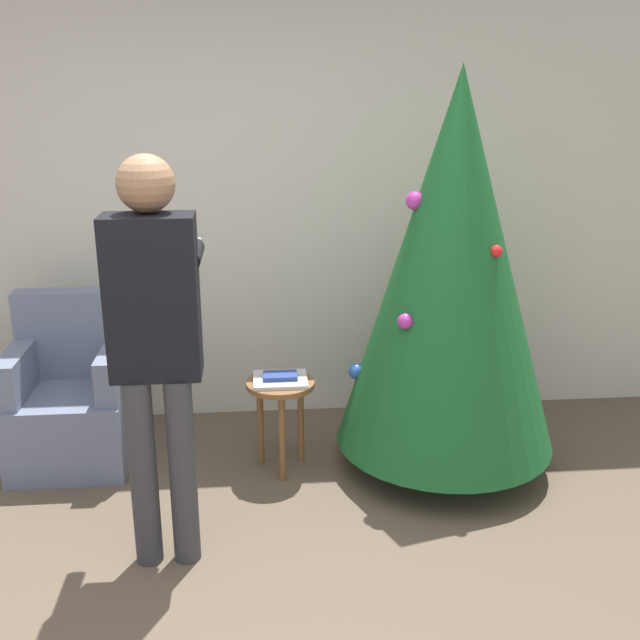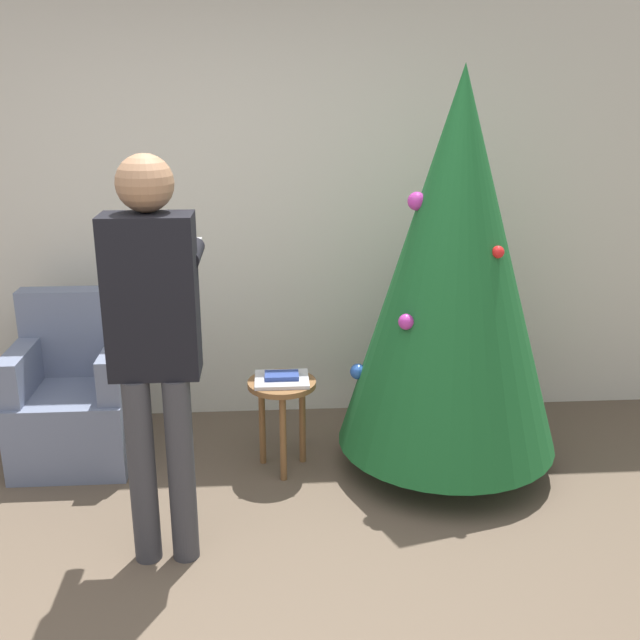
% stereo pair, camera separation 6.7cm
% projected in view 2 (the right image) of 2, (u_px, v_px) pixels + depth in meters
% --- Properties ---
extents(wall_back, '(8.00, 0.06, 2.70)m').
position_uv_depth(wall_back, '(231.00, 205.00, 4.52)').
color(wall_back, beige).
rests_on(wall_back, ground_plane).
extents(christmas_tree, '(1.18, 1.18, 2.16)m').
position_uv_depth(christmas_tree, '(454.00, 266.00, 3.86)').
color(christmas_tree, brown).
rests_on(christmas_tree, ground_plane).
extents(armchair, '(0.63, 0.62, 0.94)m').
position_uv_depth(armchair, '(76.00, 399.00, 4.24)').
color(armchair, slate).
rests_on(armchair, ground_plane).
extents(person_standing, '(0.40, 0.57, 1.80)m').
position_uv_depth(person_standing, '(154.00, 328.00, 3.14)').
color(person_standing, '#38383D').
rests_on(person_standing, ground_plane).
extents(side_stool, '(0.37, 0.37, 0.52)m').
position_uv_depth(side_stool, '(282.00, 398.00, 4.07)').
color(side_stool, brown).
rests_on(side_stool, ground_plane).
extents(laptop, '(0.29, 0.25, 0.02)m').
position_uv_depth(laptop, '(282.00, 379.00, 4.04)').
color(laptop, silver).
rests_on(laptop, side_stool).
extents(book, '(0.18, 0.11, 0.02)m').
position_uv_depth(book, '(282.00, 376.00, 4.03)').
color(book, navy).
rests_on(book, laptop).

